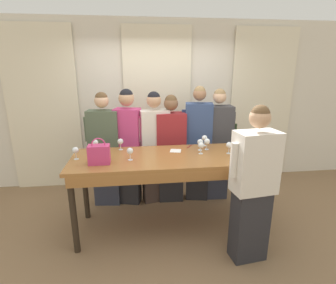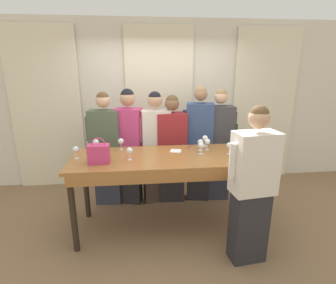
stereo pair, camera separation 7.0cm
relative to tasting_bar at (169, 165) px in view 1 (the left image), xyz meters
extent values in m
plane|color=#846647|center=(0.00, 0.03, -0.88)|extent=(18.00, 18.00, 0.00)
cube|color=silver|center=(0.00, 1.59, 0.52)|extent=(12.00, 0.06, 2.80)
cube|color=#EFE5C6|center=(-1.89, 1.52, 0.46)|extent=(1.14, 0.03, 2.69)
cube|color=#EFE5C6|center=(0.00, 1.52, 0.46)|extent=(1.14, 0.03, 2.69)
cube|color=#EFE5C6|center=(1.89, 1.52, 0.46)|extent=(1.14, 0.03, 2.69)
cube|color=#9E6633|center=(0.00, 0.03, 0.09)|extent=(2.36, 0.87, 0.04)
cube|color=#9E6633|center=(0.00, -0.39, 0.01)|extent=(2.26, 0.03, 0.12)
cylinder|color=#2D2319|center=(-1.10, -0.33, -0.40)|extent=(0.07, 0.07, 0.95)
cylinder|color=#2D2319|center=(1.10, -0.33, -0.40)|extent=(0.07, 0.07, 0.95)
cylinder|color=#2D2319|center=(-1.10, 0.39, -0.40)|extent=(0.07, 0.07, 0.95)
cylinder|color=#2D2319|center=(1.10, 0.39, -0.40)|extent=(0.07, 0.07, 0.95)
cylinder|color=black|center=(0.93, 0.27, 0.21)|extent=(0.08, 0.08, 0.21)
cone|color=black|center=(0.93, 0.27, 0.34)|extent=(0.08, 0.08, 0.04)
cylinder|color=black|center=(0.93, 0.27, 0.40)|extent=(0.03, 0.03, 0.07)
cylinder|color=white|center=(0.93, 0.27, 0.20)|extent=(0.08, 0.08, 0.08)
cube|color=#C63870|center=(-0.81, -0.13, 0.22)|extent=(0.24, 0.14, 0.21)
torus|color=#C63870|center=(-0.81, -0.13, 0.33)|extent=(0.16, 0.01, 0.16)
cylinder|color=white|center=(-0.91, 0.34, 0.11)|extent=(0.06, 0.06, 0.00)
cylinder|color=white|center=(-0.91, 0.34, 0.15)|extent=(0.01, 0.01, 0.08)
sphere|color=white|center=(-0.91, 0.34, 0.22)|extent=(0.08, 0.08, 0.08)
cylinder|color=white|center=(0.43, 0.20, 0.11)|extent=(0.06, 0.06, 0.00)
cylinder|color=white|center=(0.43, 0.20, 0.15)|extent=(0.01, 0.01, 0.08)
sphere|color=white|center=(0.43, 0.20, 0.22)|extent=(0.08, 0.08, 0.08)
cylinder|color=white|center=(-0.60, 0.35, 0.11)|extent=(0.06, 0.06, 0.00)
cylinder|color=white|center=(-0.60, 0.35, 0.15)|extent=(0.01, 0.01, 0.08)
sphere|color=white|center=(-0.60, 0.35, 0.22)|extent=(0.08, 0.08, 0.08)
cylinder|color=white|center=(1.08, 0.33, 0.11)|extent=(0.06, 0.06, 0.00)
cylinder|color=white|center=(1.08, 0.33, 0.15)|extent=(0.01, 0.01, 0.08)
sphere|color=white|center=(1.08, 0.33, 0.22)|extent=(0.08, 0.08, 0.08)
sphere|color=maroon|center=(1.08, 0.33, 0.21)|extent=(0.05, 0.05, 0.05)
cylinder|color=white|center=(0.76, 0.02, 0.11)|extent=(0.06, 0.06, 0.00)
cylinder|color=white|center=(0.76, 0.02, 0.15)|extent=(0.01, 0.01, 0.08)
sphere|color=white|center=(0.76, 0.02, 0.22)|extent=(0.08, 0.08, 0.08)
cylinder|color=white|center=(-1.10, 0.04, 0.11)|extent=(0.06, 0.06, 0.00)
cylinder|color=white|center=(-1.10, 0.04, 0.15)|extent=(0.01, 0.01, 0.08)
sphere|color=white|center=(-1.10, 0.04, 0.22)|extent=(0.08, 0.08, 0.08)
cylinder|color=white|center=(0.54, 0.39, 0.11)|extent=(0.06, 0.06, 0.00)
cylinder|color=white|center=(0.54, 0.39, 0.15)|extent=(0.01, 0.01, 0.08)
sphere|color=white|center=(0.54, 0.39, 0.22)|extent=(0.08, 0.08, 0.08)
cylinder|color=white|center=(-0.47, -0.06, 0.11)|extent=(0.06, 0.06, 0.00)
cylinder|color=white|center=(-0.47, -0.06, 0.15)|extent=(0.01, 0.01, 0.08)
sphere|color=white|center=(-0.47, -0.06, 0.22)|extent=(0.08, 0.08, 0.08)
cylinder|color=white|center=(0.53, 0.22, 0.11)|extent=(0.06, 0.06, 0.00)
cylinder|color=white|center=(0.53, 0.22, 0.15)|extent=(0.01, 0.01, 0.08)
sphere|color=white|center=(0.53, 0.22, 0.22)|extent=(0.08, 0.08, 0.08)
cylinder|color=white|center=(1.07, 0.04, 0.11)|extent=(0.06, 0.06, 0.00)
cylinder|color=white|center=(1.07, 0.04, 0.15)|extent=(0.01, 0.01, 0.08)
sphere|color=white|center=(1.07, 0.04, 0.22)|extent=(0.08, 0.08, 0.08)
cylinder|color=white|center=(0.41, 0.06, 0.11)|extent=(0.06, 0.06, 0.00)
cylinder|color=white|center=(0.41, 0.06, 0.15)|extent=(0.01, 0.01, 0.08)
sphere|color=white|center=(0.41, 0.06, 0.22)|extent=(0.08, 0.08, 0.08)
cube|color=white|center=(0.11, 0.21, 0.11)|extent=(0.17, 0.17, 0.00)
cylinder|color=maroon|center=(0.32, 0.37, 0.11)|extent=(0.09, 0.12, 0.01)
cube|color=#383D51|center=(-0.85, 0.77, -0.48)|extent=(0.39, 0.23, 0.81)
cube|color=#4C5B47|center=(-0.85, 0.77, 0.25)|extent=(0.46, 0.27, 0.64)
sphere|color=#DBAD89|center=(-0.85, 0.77, 0.70)|extent=(0.20, 0.20, 0.20)
sphere|color=brown|center=(-0.85, 0.77, 0.74)|extent=(0.18, 0.18, 0.18)
cylinder|color=#4C5B47|center=(-0.61, 0.74, 0.30)|extent=(0.08, 0.08, 0.35)
cylinder|color=#4C5B47|center=(-1.09, 0.79, 0.30)|extent=(0.08, 0.08, 0.35)
cube|color=#28282D|center=(-0.51, 0.77, -0.47)|extent=(0.35, 0.28, 0.82)
cube|color=#C63D7A|center=(-0.51, 0.77, 0.26)|extent=(0.41, 0.33, 0.65)
sphere|color=tan|center=(-0.51, 0.77, 0.73)|extent=(0.22, 0.22, 0.22)
sphere|color=black|center=(-0.51, 0.77, 0.77)|extent=(0.19, 0.19, 0.19)
cylinder|color=#C63D7A|center=(-0.31, 0.71, 0.31)|extent=(0.09, 0.09, 0.36)
cylinder|color=#C63D7A|center=(-0.70, 0.82, 0.31)|extent=(0.09, 0.09, 0.36)
cube|color=#473833|center=(-0.12, 0.77, -0.48)|extent=(0.39, 0.25, 0.80)
cube|color=silver|center=(-0.12, 0.77, 0.24)|extent=(0.46, 0.30, 0.64)
sphere|color=tan|center=(-0.12, 0.77, 0.70)|extent=(0.21, 0.21, 0.21)
sphere|color=black|center=(-0.12, 0.77, 0.73)|extent=(0.18, 0.18, 0.18)
cylinder|color=silver|center=(0.11, 0.81, 0.29)|extent=(0.08, 0.08, 0.35)
cylinder|color=silver|center=(-0.35, 0.72, 0.29)|extent=(0.08, 0.08, 0.35)
cube|color=#28282D|center=(0.13, 0.77, -0.49)|extent=(0.38, 0.23, 0.78)
cube|color=maroon|center=(0.13, 0.77, 0.20)|extent=(0.44, 0.27, 0.61)
sphere|color=brown|center=(0.13, 0.77, 0.65)|extent=(0.21, 0.21, 0.21)
sphere|color=brown|center=(0.13, 0.77, 0.68)|extent=(0.18, 0.18, 0.18)
cylinder|color=maroon|center=(0.36, 0.76, 0.25)|extent=(0.07, 0.07, 0.34)
cylinder|color=maroon|center=(-0.11, 0.77, 0.25)|extent=(0.07, 0.07, 0.34)
cube|color=#28282D|center=(0.54, 0.77, -0.45)|extent=(0.37, 0.27, 0.85)
cube|color=#334775|center=(0.54, 0.77, 0.31)|extent=(0.44, 0.32, 0.67)
sphere|color=#9E7051|center=(0.54, 0.77, 0.78)|extent=(0.19, 0.19, 0.19)
sphere|color=#93754C|center=(0.54, 0.77, 0.81)|extent=(0.17, 0.17, 0.17)
cylinder|color=#334775|center=(0.76, 0.72, 0.36)|extent=(0.08, 0.08, 0.37)
cylinder|color=#334775|center=(0.33, 0.81, 0.36)|extent=(0.08, 0.08, 0.37)
cube|color=#383D51|center=(0.85, 0.77, -0.47)|extent=(0.36, 0.25, 0.83)
cube|color=#3D3D42|center=(0.85, 0.77, 0.27)|extent=(0.42, 0.29, 0.65)
sphere|color=#DBAD89|center=(0.85, 0.77, 0.73)|extent=(0.20, 0.20, 0.20)
sphere|color=#93754C|center=(0.85, 0.77, 0.77)|extent=(0.17, 0.17, 0.17)
cylinder|color=#3D3D42|center=(1.07, 0.75, 0.32)|extent=(0.07, 0.07, 0.36)
cylinder|color=#3D3D42|center=(0.62, 0.78, 0.32)|extent=(0.07, 0.07, 0.36)
cube|color=#28282D|center=(0.78, -0.65, -0.48)|extent=(0.39, 0.26, 0.80)
cube|color=silver|center=(0.78, -0.65, 0.24)|extent=(0.46, 0.31, 0.64)
sphere|color=tan|center=(0.78, -0.65, 0.69)|extent=(0.20, 0.20, 0.20)
sphere|color=brown|center=(0.78, -0.65, 0.73)|extent=(0.18, 0.18, 0.18)
cylinder|color=silver|center=(0.55, -0.68, 0.29)|extent=(0.08, 0.08, 0.35)
cylinder|color=silver|center=(1.02, -0.62, 0.29)|extent=(0.08, 0.08, 0.35)
camera|label=1|loc=(-0.39, -2.97, 1.17)|focal=28.00mm
camera|label=2|loc=(-0.33, -2.98, 1.17)|focal=28.00mm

